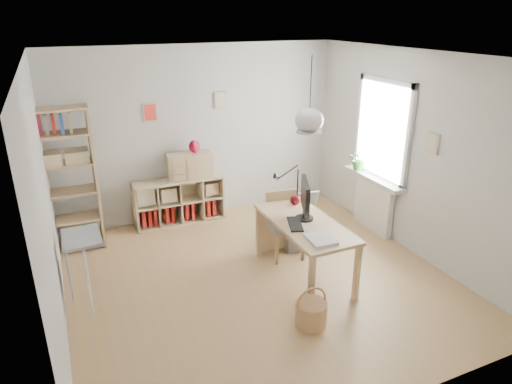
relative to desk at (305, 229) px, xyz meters
name	(u,v)px	position (x,y,z in m)	size (l,w,h in m)	color
ground	(258,279)	(-0.55, 0.15, -0.66)	(4.50, 4.50, 0.00)	#A87C54
room_shell	(309,120)	(0.00, 0.00, 1.34)	(4.50, 4.50, 4.50)	silver
window_unit	(383,130)	(1.68, 0.75, 0.89)	(0.07, 1.16, 1.46)	white
radiator	(374,205)	(1.64, 0.75, -0.26)	(0.10, 0.80, 0.80)	white
windowsill	(374,178)	(1.59, 0.75, 0.17)	(0.22, 1.20, 0.06)	silver
desk	(305,229)	(0.00, 0.00, 0.00)	(0.70, 1.50, 0.75)	tan
cube_shelf	(177,204)	(-1.02, 2.23, -0.36)	(1.40, 0.38, 0.72)	beige
tall_bookshelf	(65,176)	(-2.59, 1.95, 0.43)	(0.80, 0.38, 2.00)	tan
side_table	(77,252)	(-2.59, 0.50, 0.01)	(0.40, 0.55, 0.85)	#9D9D9F
chair	(284,220)	(0.03, 0.60, -0.15)	(0.49, 0.49, 0.89)	#9D9D9F
wicker_basket	(311,313)	(-0.41, -0.90, -0.51)	(0.34, 0.34, 0.47)	#AF814F
storage_chest	(304,228)	(0.46, 0.79, -0.43)	(0.75, 0.82, 0.68)	#B8B8B3
monitor	(305,198)	(0.04, 0.08, 0.37)	(0.27, 0.53, 0.49)	black
keyboard	(295,224)	(-0.15, -0.03, 0.10)	(0.15, 0.40, 0.02)	black
task_lamp	(286,182)	(0.04, 0.60, 0.41)	(0.44, 0.16, 0.46)	black
yarn_ball	(295,200)	(0.15, 0.52, 0.16)	(0.13, 0.13, 0.13)	#45090F
paper_tray	(321,239)	(-0.08, -0.50, 0.11)	(0.27, 0.34, 0.03)	silver
drawer_chest	(190,166)	(-0.79, 2.19, 0.26)	(0.68, 0.31, 0.39)	beige
red_vase	(194,147)	(-0.71, 2.19, 0.55)	(0.17, 0.17, 0.20)	maroon
potted_plant	(359,159)	(1.57, 1.10, 0.38)	(0.31, 0.27, 0.35)	#2A5E23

